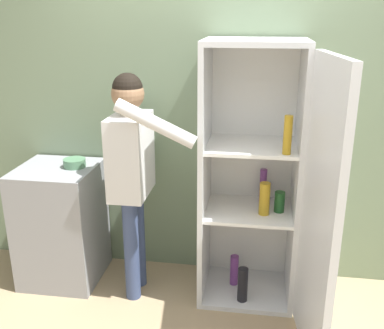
# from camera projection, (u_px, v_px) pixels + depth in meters

# --- Properties ---
(wall_back) EXTENTS (7.00, 0.06, 2.55)m
(wall_back) POSITION_uv_depth(u_px,v_px,m) (225.00, 115.00, 3.31)
(wall_back) COLOR gray
(wall_back) RESTS_ON ground_plane
(refrigerator) EXTENTS (0.79, 1.21, 1.83)m
(refrigerator) POSITION_uv_depth(u_px,v_px,m) (265.00, 184.00, 2.98)
(refrigerator) COLOR silver
(refrigerator) RESTS_ON ground_plane
(person) EXTENTS (0.61, 0.56, 1.63)m
(person) POSITION_uv_depth(u_px,v_px,m) (132.00, 160.00, 3.07)
(person) COLOR #384770
(person) RESTS_ON ground_plane
(counter) EXTENTS (0.57, 0.56, 0.91)m
(counter) POSITION_uv_depth(u_px,v_px,m) (61.00, 224.00, 3.44)
(counter) COLOR gray
(counter) RESTS_ON ground_plane
(bowl) EXTENTS (0.16, 0.16, 0.06)m
(bowl) POSITION_uv_depth(u_px,v_px,m) (75.00, 163.00, 3.30)
(bowl) COLOR #517F5B
(bowl) RESTS_ON counter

